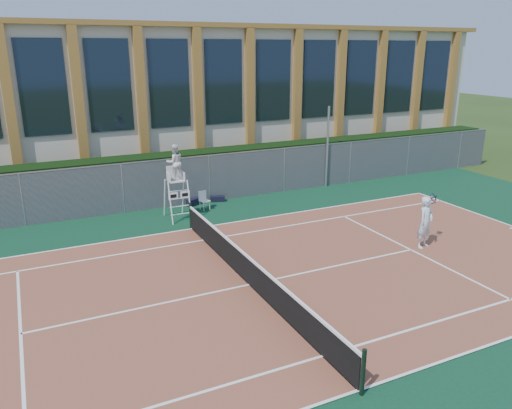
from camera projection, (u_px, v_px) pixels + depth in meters
name	position (u px, v px, depth m)	size (l,w,h in m)	color
ground	(249.00, 285.00, 15.28)	(120.00, 120.00, 0.00)	#233814
apron	(236.00, 273.00, 16.14)	(36.00, 20.00, 0.01)	#0C361E
tennis_court	(249.00, 285.00, 15.28)	(23.77, 10.97, 0.02)	brown
tennis_net	(249.00, 269.00, 15.12)	(0.10, 11.30, 1.10)	black
fence	(168.00, 184.00, 22.53)	(40.00, 0.06, 2.20)	#595E60
hedge	(161.00, 178.00, 23.56)	(40.00, 1.40, 2.20)	black
building	(122.00, 98.00, 29.49)	(45.00, 10.60, 8.22)	beige
steel_pole	(327.00, 147.00, 25.62)	(0.12, 0.12, 4.18)	#9EA0A5
umpire_chair	(175.00, 164.00, 20.58)	(0.90, 1.39, 3.24)	white
plastic_chair	(204.00, 199.00, 22.35)	(0.47, 0.47, 0.84)	silver
sports_bag_near	(194.00, 202.00, 23.03)	(0.74, 0.30, 0.31)	black
sports_bag_far	(218.00, 199.00, 23.60)	(0.65, 0.28, 0.26)	black
tennis_player	(425.00, 222.00, 17.90)	(1.09, 0.78, 1.90)	silver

